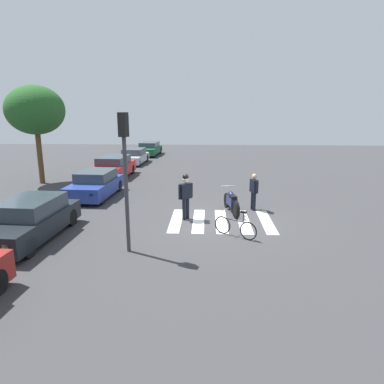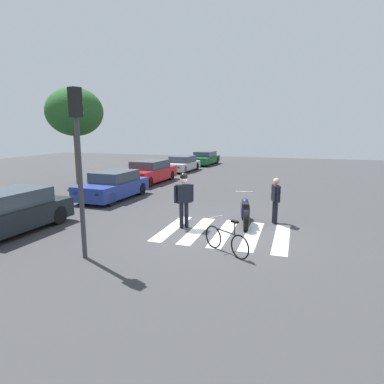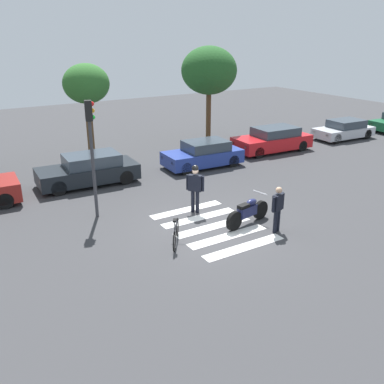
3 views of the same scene
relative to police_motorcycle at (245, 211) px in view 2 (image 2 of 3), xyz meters
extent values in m
plane|color=#38383A|center=(-1.16, 0.48, -0.47)|extent=(60.00, 60.00, 0.00)
cylinder|color=black|center=(0.71, 0.14, -0.13)|extent=(0.71, 0.27, 0.69)
cylinder|color=black|center=(-0.70, -0.14, -0.13)|extent=(0.71, 0.27, 0.69)
cube|color=#1E234C|center=(-0.04, -0.01, 0.05)|extent=(0.84, 0.43, 0.36)
ellipsoid|color=#1E234C|center=(0.18, 0.04, 0.32)|extent=(0.52, 0.33, 0.24)
cube|color=black|center=(-0.24, -0.05, 0.29)|extent=(0.48, 0.32, 0.12)
cylinder|color=#A5A5AD|center=(0.63, 0.13, 0.57)|extent=(0.16, 0.61, 0.04)
torus|color=black|center=(-2.60, 0.48, -0.15)|extent=(0.40, 0.55, 0.65)
torus|color=black|center=(-3.19, -0.37, -0.15)|extent=(0.40, 0.55, 0.65)
cylinder|color=black|center=(-2.89, 0.06, 0.13)|extent=(0.50, 0.69, 0.04)
cylinder|color=black|center=(-3.07, -0.20, 0.30)|extent=(0.04, 0.04, 0.34)
cube|color=black|center=(-3.07, -0.20, 0.48)|extent=(0.20, 0.22, 0.06)
cylinder|color=#99999E|center=(-2.66, 0.40, 0.45)|extent=(0.39, 0.29, 0.03)
cylinder|color=black|center=(-1.07, 1.97, -0.04)|extent=(0.14, 0.14, 0.87)
cylinder|color=black|center=(-0.95, 1.84, -0.04)|extent=(0.14, 0.14, 0.87)
cube|color=black|center=(-1.01, 1.91, 0.71)|extent=(0.48, 0.51, 0.62)
sphere|color=beige|center=(-1.01, 1.91, 1.17)|extent=(0.24, 0.24, 0.24)
cylinder|color=black|center=(-1.21, 2.14, 0.71)|extent=(0.09, 0.09, 0.59)
cylinder|color=black|center=(-0.81, 1.68, 0.71)|extent=(0.09, 0.09, 0.59)
sphere|color=black|center=(-1.01, 1.91, 1.28)|extent=(0.25, 0.25, 0.25)
cylinder|color=black|center=(0.55, -0.96, -0.07)|extent=(0.14, 0.14, 0.80)
cylinder|color=black|center=(0.38, -1.02, -0.07)|extent=(0.14, 0.14, 0.80)
cube|color=black|center=(0.47, -0.99, 0.61)|extent=(0.51, 0.34, 0.57)
sphere|color=tan|center=(0.47, -0.99, 1.05)|extent=(0.22, 0.22, 0.22)
cylinder|color=black|center=(0.74, -0.90, 0.61)|extent=(0.09, 0.09, 0.54)
cylinder|color=black|center=(0.20, -1.08, 0.61)|extent=(0.09, 0.09, 0.54)
cube|color=silver|center=(-1.16, -1.32, -0.47)|extent=(3.01, 0.45, 0.01)
cube|color=silver|center=(-1.16, -0.42, -0.47)|extent=(3.01, 0.45, 0.01)
cube|color=silver|center=(-1.16, 0.48, -0.47)|extent=(3.01, 0.45, 0.01)
cube|color=silver|center=(-1.16, 1.38, -0.47)|extent=(3.01, 0.45, 0.01)
cube|color=silver|center=(-1.16, 2.28, -0.47)|extent=(3.01, 0.45, 0.01)
cylinder|color=black|center=(-1.96, 6.26, -0.15)|extent=(0.66, 0.25, 0.65)
cylinder|color=black|center=(-1.87, 7.86, -0.15)|extent=(0.66, 0.25, 0.65)
cube|color=black|center=(-3.40, 7.14, 0.04)|extent=(4.46, 2.04, 0.68)
cube|color=#333D47|center=(-3.18, 7.13, 0.64)|extent=(2.44, 1.72, 0.52)
cylinder|color=black|center=(1.06, 6.02, -0.17)|extent=(0.62, 0.25, 0.61)
cylinder|color=black|center=(1.14, 7.56, -0.17)|extent=(0.62, 0.25, 0.61)
cylinder|color=black|center=(3.74, 5.88, -0.17)|extent=(0.62, 0.25, 0.61)
cylinder|color=black|center=(3.82, 7.42, -0.17)|extent=(0.62, 0.25, 0.61)
cube|color=navy|center=(2.44, 6.72, 0.02)|extent=(4.04, 1.97, 0.66)
cube|color=#333D47|center=(2.64, 6.71, 0.60)|extent=(2.22, 1.66, 0.49)
cube|color=#F2EDCC|center=(0.47, 6.25, 0.12)|extent=(0.09, 0.20, 0.12)
cube|color=#F2EDCC|center=(0.53, 7.38, 0.12)|extent=(0.09, 0.20, 0.12)
cylinder|color=black|center=(5.89, 6.43, -0.17)|extent=(0.63, 0.25, 0.62)
cylinder|color=black|center=(5.98, 8.08, -0.17)|extent=(0.63, 0.25, 0.62)
cylinder|color=black|center=(8.97, 6.27, -0.17)|extent=(0.63, 0.25, 0.62)
cylinder|color=black|center=(9.05, 7.92, -0.17)|extent=(0.63, 0.25, 0.62)
cube|color=red|center=(7.47, 7.18, 0.05)|extent=(4.62, 2.11, 0.71)
cube|color=#333D47|center=(7.70, 7.16, 0.65)|extent=(2.53, 1.78, 0.49)
cube|color=#F2EDCC|center=(5.22, 6.69, 0.16)|extent=(0.09, 0.20, 0.12)
cube|color=#F2EDCC|center=(5.28, 7.89, 0.16)|extent=(0.09, 0.20, 0.12)
cylinder|color=black|center=(12.05, 6.40, -0.17)|extent=(0.63, 0.25, 0.62)
cylinder|color=black|center=(12.13, 7.92, -0.17)|extent=(0.63, 0.25, 0.62)
cylinder|color=black|center=(14.72, 6.26, -0.17)|extent=(0.63, 0.25, 0.62)
cylinder|color=black|center=(14.80, 7.78, -0.17)|extent=(0.63, 0.25, 0.62)
cube|color=#B7BAC1|center=(13.42, 7.09, -0.03)|extent=(4.02, 1.94, 0.56)
cube|color=#333D47|center=(13.62, 7.08, 0.49)|extent=(2.20, 1.64, 0.48)
cube|color=#F2EDCC|center=(11.47, 6.63, 0.06)|extent=(0.09, 0.20, 0.12)
cube|color=#F2EDCC|center=(11.53, 7.74, 0.06)|extent=(0.09, 0.20, 0.12)
cylinder|color=black|center=(17.21, 6.00, -0.12)|extent=(0.71, 0.26, 0.70)
cylinder|color=black|center=(17.29, 7.55, -0.12)|extent=(0.71, 0.26, 0.70)
cylinder|color=black|center=(20.16, 5.85, -0.12)|extent=(0.71, 0.26, 0.70)
cylinder|color=black|center=(20.24, 7.40, -0.12)|extent=(0.71, 0.26, 0.70)
cube|color=#14512D|center=(18.72, 6.70, 0.01)|extent=(4.43, 1.99, 0.58)
cube|color=#333D47|center=(18.94, 6.69, 0.53)|extent=(2.43, 1.68, 0.47)
cube|color=#F2EDCC|center=(16.56, 6.25, 0.10)|extent=(0.09, 0.20, 0.12)
cube|color=#F2EDCC|center=(16.62, 7.38, 0.10)|extent=(0.09, 0.20, 0.12)
cylinder|color=#38383D|center=(-4.32, 3.49, 1.31)|extent=(0.12, 0.12, 3.58)
cube|color=black|center=(-4.32, 3.49, 3.45)|extent=(0.29, 0.29, 0.70)
sphere|color=red|center=(-4.19, 3.46, 3.68)|extent=(0.16, 0.16, 0.16)
sphere|color=orange|center=(-4.19, 3.46, 3.45)|extent=(0.16, 0.16, 0.16)
sphere|color=green|center=(-4.19, 3.46, 3.22)|extent=(0.16, 0.16, 0.16)
cylinder|color=brown|center=(5.64, 11.01, 1.06)|extent=(0.30, 0.30, 3.07)
ellipsoid|color=#235623|center=(5.64, 11.01, 3.83)|extent=(3.31, 3.31, 2.81)
camera|label=1|loc=(-14.39, 1.04, 3.90)|focal=32.37mm
camera|label=2|loc=(-11.20, -1.64, 2.82)|focal=30.81mm
camera|label=3|loc=(-8.95, -10.79, 5.97)|focal=39.97mm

